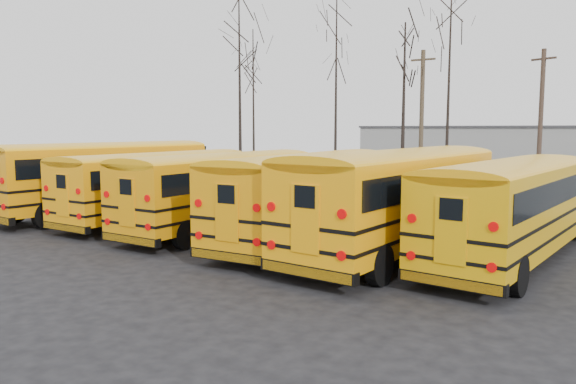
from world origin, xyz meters
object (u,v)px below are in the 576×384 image
Objects in this scene: utility_pole_left at (422,120)px; utility_pole_right at (541,122)px; bus_b at (161,180)px; bus_f at (514,201)px; bus_a at (109,172)px; bus_d at (311,189)px; bus_c at (225,184)px; bus_e at (401,192)px.

utility_pole_left is 1.04× the size of utility_pole_right.
bus_f is at bearing 2.14° from bus_b.
bus_b is 17.96m from utility_pole_left.
bus_a is 1.09× the size of bus_f.
utility_pole_right reaches higher than bus_d.
bus_d is (7.48, -0.16, 0.08)m from bus_b.
bus_b is 0.96× the size of bus_f.
bus_e is at bearing -0.41° from bus_c.
bus_b is 7.48m from bus_d.
bus_e reaches higher than bus_b.
utility_pole_right reaches higher than bus_c.
bus_b is (3.42, -0.05, -0.22)m from bus_a.
bus_e is (14.18, -0.18, -0.02)m from bus_a.
utility_pole_right is (8.03, 18.31, 2.52)m from bus_c.
bus_a is 3.43m from bus_b.
bus_f is at bearing 3.45° from bus_c.
bus_e reaches higher than bus_d.
bus_c is at bearing -172.26° from bus_f.
bus_b is at bearing 174.74° from bus_d.
bus_c is 0.91× the size of bus_e.
bus_d is 18.97m from utility_pole_right.
utility_pole_right is at bearing 65.88° from bus_c.
bus_c is at bearing 175.50° from bus_d.
bus_d reaches higher than bus_c.
bus_b is 3.61m from bus_c.
bus_a is 1.40× the size of utility_pole_left.
bus_c is at bearing -90.97° from utility_pole_right.
utility_pole_left reaches higher than bus_a.
bus_d is at bearing -1.45° from bus_b.
bus_e is at bearing -70.48° from utility_pole_left.
bus_c is 7.15m from bus_e.
bus_d reaches higher than bus_f.
bus_a is 1.45× the size of utility_pole_right.
utility_pole_left is at bearing 94.14° from bus_d.
utility_pole_right is at bearing 101.38° from bus_f.
bus_a is 1.07× the size of bus_d.
bus_a is 1.14× the size of bus_b.
utility_pole_right is (6.63, 1.15, -0.15)m from utility_pole_left.
bus_e is (7.15, 0.00, 0.17)m from bus_c.
utility_pole_left reaches higher than bus_c.
bus_a is 1.11× the size of bus_c.
bus_f is at bearing -59.77° from utility_pole_right.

